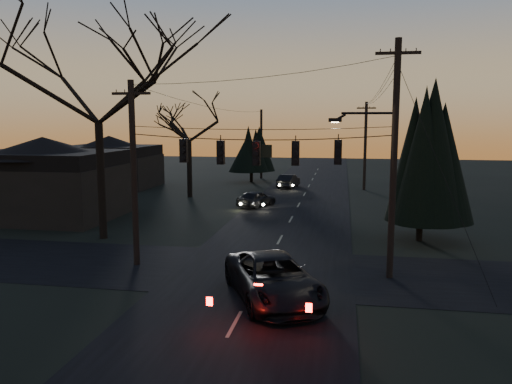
% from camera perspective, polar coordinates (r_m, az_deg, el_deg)
% --- Properties ---
extents(main_road, '(8.00, 120.00, 0.02)m').
position_cam_1_polar(main_road, '(32.26, 3.64, -3.83)').
color(main_road, black).
rests_on(main_road, ground).
extents(cross_road, '(60.00, 7.00, 0.02)m').
position_cam_1_polar(cross_road, '(22.65, 0.82, -9.01)').
color(cross_road, black).
rests_on(cross_road, ground).
extents(utility_pole_right, '(5.00, 0.30, 10.00)m').
position_cam_1_polar(utility_pole_right, '(22.49, 14.99, -9.44)').
color(utility_pole_right, black).
rests_on(utility_pole_right, ground).
extents(utility_pole_left, '(1.80, 0.30, 8.50)m').
position_cam_1_polar(utility_pole_left, '(24.29, -13.44, -8.07)').
color(utility_pole_left, black).
rests_on(utility_pole_left, ground).
extents(utility_pole_far_r, '(1.80, 0.30, 8.50)m').
position_cam_1_polar(utility_pole_far_r, '(49.87, 12.23, 0.24)').
color(utility_pole_far_r, black).
rests_on(utility_pole_far_r, ground).
extents(utility_pole_far_l, '(0.30, 0.30, 8.00)m').
position_cam_1_polar(utility_pole_far_l, '(58.52, 0.60, 1.57)').
color(utility_pole_far_l, black).
rests_on(utility_pole_far_l, ground).
extents(span_signal_assembly, '(11.50, 0.44, 1.48)m').
position_cam_1_polar(span_signal_assembly, '(21.72, 0.22, 4.58)').
color(span_signal_assembly, black).
rests_on(span_signal_assembly, ground).
extents(bare_tree_left, '(11.20, 11.20, 13.12)m').
position_cam_1_polar(bare_tree_left, '(29.44, -17.77, 12.61)').
color(bare_tree_left, black).
rests_on(bare_tree_left, ground).
extents(evergreen_right, '(4.04, 4.04, 7.82)m').
position_cam_1_polar(evergreen_right, '(28.98, 18.50, 3.40)').
color(evergreen_right, black).
rests_on(evergreen_right, ground).
extents(bare_tree_dist, '(6.46, 6.46, 9.81)m').
position_cam_1_polar(bare_tree_dist, '(44.15, -7.72, 8.27)').
color(bare_tree_dist, black).
rests_on(bare_tree_dist, ground).
extents(evergreen_dist, '(3.75, 3.75, 5.60)m').
position_cam_1_polar(evergreen_dist, '(54.81, -0.54, 4.68)').
color(evergreen_dist, black).
rests_on(evergreen_dist, ground).
extents(house_left_near, '(10.00, 8.00, 5.60)m').
position_cam_1_polar(house_left_near, '(37.63, -23.01, 1.56)').
color(house_left_near, black).
rests_on(house_left_near, ground).
extents(house_left_far, '(9.00, 7.00, 5.20)m').
position_cam_1_polar(house_left_far, '(53.00, -16.36, 3.38)').
color(house_left_far, black).
rests_on(house_left_far, ground).
extents(suv_near, '(4.94, 6.52, 1.65)m').
position_cam_1_polar(suv_near, '(18.97, 1.97, -9.87)').
color(suv_near, black).
rests_on(suv_near, ground).
extents(sedan_oncoming_a, '(2.98, 4.10, 1.30)m').
position_cam_1_polar(sedan_oncoming_a, '(39.04, 0.04, -0.77)').
color(sedan_oncoming_a, black).
rests_on(sedan_oncoming_a, ground).
extents(sedan_oncoming_b, '(2.05, 4.27, 1.35)m').
position_cam_1_polar(sedan_oncoming_b, '(50.25, 3.73, 1.24)').
color(sedan_oncoming_b, black).
rests_on(sedan_oncoming_b, ground).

